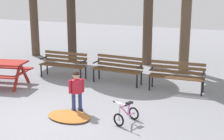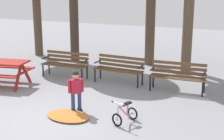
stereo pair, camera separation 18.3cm
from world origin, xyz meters
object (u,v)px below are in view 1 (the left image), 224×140
Objects in this scene: park_bench_left at (118,67)px; park_bench_right at (177,74)px; park_bench_far_left at (64,63)px; child_standing at (77,88)px; kids_bicycle at (127,114)px.

park_bench_left is 1.89m from park_bench_right.
child_standing reaches higher than park_bench_far_left.
park_bench_far_left is 4.29m from kids_bicycle.
park_bench_left is at bearing 177.27° from park_bench_right.
child_standing reaches higher than kids_bicycle.
park_bench_right is (1.89, -0.09, 0.00)m from park_bench_left.
child_standing reaches higher than park_bench_right.
kids_bicycle is (3.28, -2.74, -0.31)m from park_bench_far_left.
park_bench_far_left and park_bench_left have the same top height.
park_bench_left is 3.19m from kids_bicycle.
kids_bicycle is (1.37, -2.87, -0.31)m from park_bench_left.
park_bench_far_left is at bearing -179.49° from park_bench_right.
park_bench_left is at bearing 90.13° from child_standing.
kids_bicycle is at bearing -64.44° from park_bench_left.
park_bench_right is at bearing 54.21° from child_standing.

